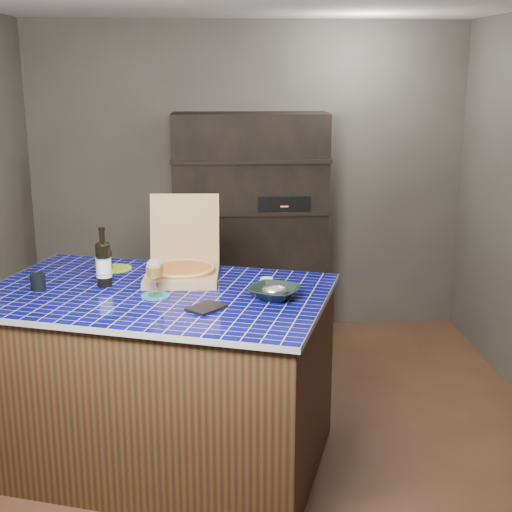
{
  "coord_description": "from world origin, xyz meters",
  "views": [
    {
      "loc": [
        -0.27,
        -4.0,
        2.15
      ],
      "look_at": [
        -0.04,
        0.0,
        1.08
      ],
      "focal_mm": 50.0,
      "sensor_mm": 36.0,
      "label": 1
    }
  ],
  "objects": [
    {
      "name": "room",
      "position": [
        0.0,
        0.0,
        1.25
      ],
      "size": [
        3.5,
        3.5,
        3.5
      ],
      "color": "brown",
      "rests_on": "ground"
    },
    {
      "name": "tumbler",
      "position": [
        -1.22,
        -0.31,
        1.03
      ],
      "size": [
        0.08,
        0.08,
        0.09
      ],
      "primitive_type": "cylinder",
      "color": "black",
      "rests_on": "kitchen_island"
    },
    {
      "name": "white_jar",
      "position": [
        -0.01,
        -0.36,
        1.02
      ],
      "size": [
        0.07,
        0.07,
        0.06
      ],
      "primitive_type": "cylinder",
      "color": "silver",
      "rests_on": "kitchen_island"
    },
    {
      "name": "navy_cup",
      "position": [
        -0.92,
        0.06,
        1.04
      ],
      "size": [
        0.07,
        0.07,
        0.11
      ],
      "primitive_type": "cylinder",
      "color": "black",
      "rests_on": "kitchen_island"
    },
    {
      "name": "dvd_case",
      "position": [
        -0.33,
        -0.68,
        1.0
      ],
      "size": [
        0.22,
        0.22,
        0.01
      ],
      "primitive_type": "cube",
      "rotation": [
        0.0,
        0.0,
        -0.75
      ],
      "color": "black",
      "rests_on": "kitchen_island"
    },
    {
      "name": "pizza_box",
      "position": [
        -0.47,
        -0.14,
        1.05
      ],
      "size": [
        0.42,
        0.51,
        0.44
      ],
      "rotation": [
        0.0,
        0.0,
        -0.04
      ],
      "color": "tan",
      "rests_on": "kitchen_island"
    },
    {
      "name": "teal_trivet",
      "position": [
        -0.59,
        -0.46,
        0.99
      ],
      "size": [
        0.15,
        0.15,
        0.01
      ],
      "primitive_type": "cylinder",
      "color": "#176F77",
      "rests_on": "kitchen_island"
    },
    {
      "name": "mead_bottle",
      "position": [
        -0.88,
        -0.26,
        1.12
      ],
      "size": [
        0.09,
        0.09,
        0.33
      ],
      "color": "black",
      "rests_on": "kitchen_island"
    },
    {
      "name": "foil_contents",
      "position": [
        0.02,
        -0.53,
        1.03
      ],
      "size": [
        0.14,
        0.11,
        0.06
      ],
      "primitive_type": "ellipsoid",
      "color": "#B0B1BB",
      "rests_on": "bowl"
    },
    {
      "name": "shelving_unit",
      "position": [
        0.0,
        1.53,
        0.9
      ],
      "size": [
        1.2,
        0.41,
        1.8
      ],
      "color": "black",
      "rests_on": "floor"
    },
    {
      "name": "green_trivet",
      "position": [
        -0.87,
        0.08,
        0.99
      ],
      "size": [
        0.19,
        0.19,
        0.01
      ],
      "primitive_type": "cylinder",
      "color": "#93B326",
      "rests_on": "kitchen_island"
    },
    {
      "name": "bowl",
      "position": [
        0.02,
        -0.53,
        1.02
      ],
      "size": [
        0.34,
        0.34,
        0.06
      ],
      "primitive_type": "imported",
      "rotation": [
        0.0,
        0.0,
        -0.47
      ],
      "color": "black",
      "rests_on": "kitchen_island"
    },
    {
      "name": "kitchen_island",
      "position": [
        -0.6,
        -0.38,
        0.5
      ],
      "size": [
        2.07,
        1.64,
        0.99
      ],
      "rotation": [
        0.0,
        0.0,
        -0.31
      ],
      "color": "#4E3A1E",
      "rests_on": "floor"
    },
    {
      "name": "wine_glass",
      "position": [
        -0.59,
        -0.46,
        1.13
      ],
      "size": [
        0.09,
        0.09,
        0.2
      ],
      "color": "white",
      "rests_on": "teal_trivet"
    }
  ]
}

